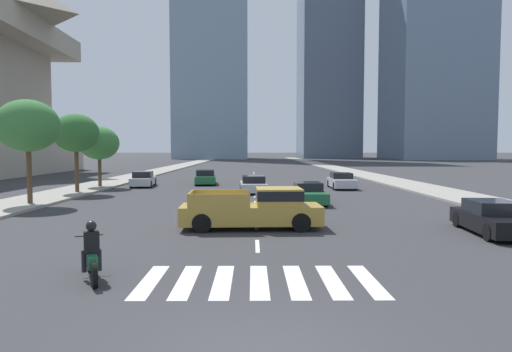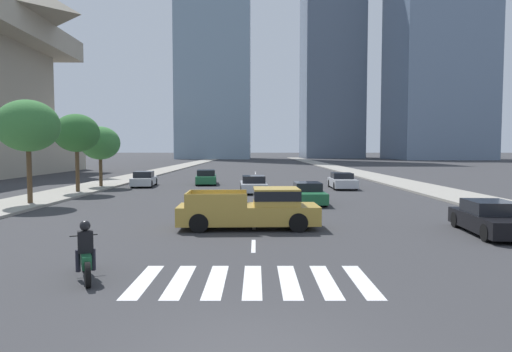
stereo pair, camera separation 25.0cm
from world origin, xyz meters
name	(u,v)px [view 2 (the right image)]	position (x,y,z in m)	size (l,w,h in m)	color
sidewalk_east	(423,188)	(13.81, 30.00, 0.07)	(4.00, 260.00, 0.15)	gray
sidewalk_west	(91,188)	(-13.81, 30.00, 0.07)	(4.00, 260.00, 0.15)	gray
crosswalk_near	(254,281)	(0.00, 4.08, 0.00)	(5.85, 2.85, 0.01)	silver
lane_divider_center	(257,186)	(0.00, 32.08, 0.00)	(0.14, 50.00, 0.01)	silver
motorcycle_lead	(88,256)	(-4.20, 4.30, 0.58)	(1.12, 2.03, 1.49)	black
pickup_truck	(257,209)	(0.06, 11.40, 0.81)	(5.78, 2.15, 1.67)	#B28E38
sedan_green_0	(208,178)	(-4.55, 34.44, 0.61)	(2.26, 4.78, 1.34)	#1E6038
sedan_silver_1	(344,181)	(7.23, 29.97, 0.60)	(1.93, 4.35, 1.29)	#B7BABF
sedan_green_2	(310,194)	(3.20, 19.88, 0.58)	(1.86, 4.53, 1.26)	#1E6038
sedan_silver_3	(146,179)	(-9.70, 32.06, 0.61)	(2.10, 4.47, 1.33)	#B7BABF
sedan_black_4	(493,219)	(9.11, 10.19, 0.59)	(2.10, 4.43, 1.27)	black
sedan_silver_5	(255,185)	(-0.11, 26.42, 0.59)	(2.10, 4.40, 1.29)	#B7BABF
street_tree_nearest	(30,126)	(-13.01, 18.89, 4.58)	(3.50, 3.50, 5.94)	#4C3823
street_tree_second	(79,133)	(-13.01, 25.79, 4.41)	(3.26, 3.26, 5.67)	#4C3823
street_tree_third	(102,143)	(-13.01, 30.67, 3.76)	(3.27, 3.27, 5.01)	#4C3823
office_tower_center_skyline	(333,43)	(27.89, 160.56, 42.34)	(20.61, 26.61, 85.73)	slate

